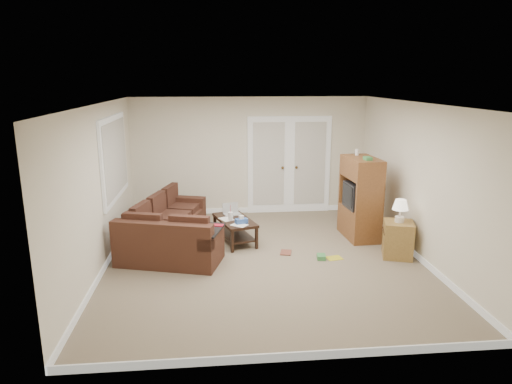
{
  "coord_description": "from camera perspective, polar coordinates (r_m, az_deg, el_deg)",
  "views": [
    {
      "loc": [
        -0.8,
        -6.88,
        2.87
      ],
      "look_at": [
        -0.12,
        0.17,
        1.1
      ],
      "focal_mm": 32.0,
      "sensor_mm": 36.0,
      "label": 1
    }
  ],
  "objects": [
    {
      "name": "coffee_table",
      "position": [
        8.24,
        -2.68,
        -4.64
      ],
      "size": [
        0.8,
        1.15,
        0.71
      ],
      "rotation": [
        0.0,
        0.0,
        0.3
      ],
      "color": "black",
      "rests_on": "floor"
    },
    {
      "name": "french_doors",
      "position": [
        9.9,
        4.17,
        3.32
      ],
      "size": [
        1.8,
        0.05,
        2.13
      ],
      "color": "silver",
      "rests_on": "floor"
    },
    {
      "name": "floor_book",
      "position": [
        7.79,
        3.09,
        -7.52
      ],
      "size": [
        0.24,
        0.28,
        0.02
      ],
      "primitive_type": "imported",
      "rotation": [
        0.0,
        0.0,
        -0.25
      ],
      "color": "brown",
      "rests_on": "floor"
    },
    {
      "name": "sectional_sofa",
      "position": [
        8.01,
        -10.85,
        -4.97
      ],
      "size": [
        1.78,
        2.79,
        0.76
      ],
      "rotation": [
        0.0,
        0.0,
        -0.28
      ],
      "color": "#48281B",
      "rests_on": "floor"
    },
    {
      "name": "floor_greenbox",
      "position": [
        7.59,
        8.15,
        -8.03
      ],
      "size": [
        0.16,
        0.2,
        0.07
      ],
      "primitive_type": "cube",
      "rotation": [
        0.0,
        0.0,
        -0.15
      ],
      "color": "#3B8342",
      "rests_on": "floor"
    },
    {
      "name": "space_heater",
      "position": [
        10.11,
        10.64,
        -1.92
      ],
      "size": [
        0.12,
        0.1,
        0.27
      ],
      "primitive_type": "cube",
      "rotation": [
        0.0,
        0.0,
        -0.11
      ],
      "color": "white",
      "rests_on": "floor"
    },
    {
      "name": "window_left",
      "position": [
        8.16,
        -17.26,
        4.09
      ],
      "size": [
        0.05,
        1.92,
        1.42
      ],
      "color": "silver",
      "rests_on": "wall_left"
    },
    {
      "name": "wall_left",
      "position": [
        7.27,
        -18.9,
        0.39
      ],
      "size": [
        0.02,
        5.5,
        2.5
      ],
      "primitive_type": "cube",
      "color": "#EDE4CD",
      "rests_on": "floor"
    },
    {
      "name": "side_cabinet",
      "position": [
        7.86,
        17.34,
        -5.32
      ],
      "size": [
        0.58,
        0.58,
        0.98
      ],
      "rotation": [
        0.0,
        0.0,
        -0.3
      ],
      "color": "olive",
      "rests_on": "floor"
    },
    {
      "name": "tv_armoire",
      "position": [
        8.53,
        12.88,
        -0.69
      ],
      "size": [
        0.57,
        0.96,
        1.6
      ],
      "rotation": [
        0.0,
        0.0,
        0.06
      ],
      "color": "brown",
      "rests_on": "floor"
    },
    {
      "name": "wall_front",
      "position": [
        4.5,
        5.12,
        -7.07
      ],
      "size": [
        5.0,
        0.02,
        2.5
      ],
      "primitive_type": "cube",
      "color": "#EDE4CD",
      "rests_on": "floor"
    },
    {
      "name": "baseboards",
      "position": [
        7.48,
        1.04,
        -8.12
      ],
      "size": [
        5.0,
        5.5,
        0.1
      ],
      "primitive_type": null,
      "color": "silver",
      "rests_on": "floor"
    },
    {
      "name": "ceiling",
      "position": [
        6.93,
        1.13,
        10.98
      ],
      "size": [
        5.0,
        5.5,
        0.02
      ],
      "primitive_type": "cube",
      "color": "white",
      "rests_on": "wall_back"
    },
    {
      "name": "wall_back",
      "position": [
        9.8,
        -0.77,
        4.51
      ],
      "size": [
        5.0,
        0.02,
        2.5
      ],
      "primitive_type": "cube",
      "color": "#EDE4CD",
      "rests_on": "floor"
    },
    {
      "name": "wall_right",
      "position": [
        7.8,
        19.66,
        1.22
      ],
      "size": [
        0.02,
        5.5,
        2.5
      ],
      "primitive_type": "cube",
      "color": "#EDE4CD",
      "rests_on": "floor"
    },
    {
      "name": "floor",
      "position": [
        7.49,
        1.04,
        -8.48
      ],
      "size": [
        5.5,
        5.5,
        0.0
      ],
      "primitive_type": "plane",
      "color": "gray",
      "rests_on": "ground"
    },
    {
      "name": "floor_magazine",
      "position": [
        7.67,
        9.74,
        -8.14
      ],
      "size": [
        0.29,
        0.24,
        0.01
      ],
      "primitive_type": "cube",
      "rotation": [
        0.0,
        0.0,
        0.19
      ],
      "color": "gold",
      "rests_on": "floor"
    }
  ]
}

